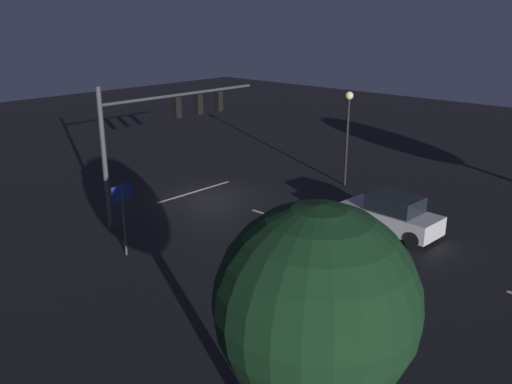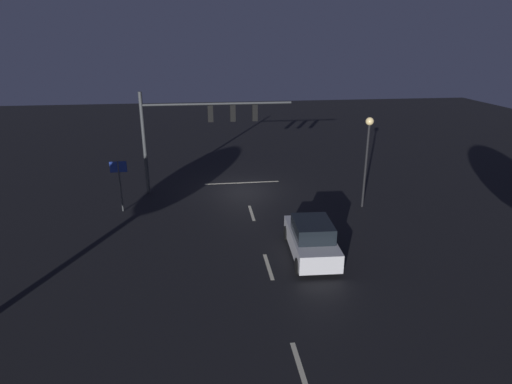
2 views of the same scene
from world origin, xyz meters
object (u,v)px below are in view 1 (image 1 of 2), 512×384
Objects in this scene: car_approaching at (391,215)px; street_lamp_left_kerb at (348,121)px; traffic_signal_assembly at (166,120)px; route_sign at (123,204)px; tree_right_near at (316,305)px.

street_lamp_left_kerb reaches higher than car_approaching.
car_approaching is at bearing 116.61° from traffic_signal_assembly.
traffic_signal_assembly is 5.84m from route_sign.
traffic_signal_assembly is 3.10× the size of route_sign.
traffic_signal_assembly is 11.07m from car_approaching.
car_approaching is 0.86× the size of street_lamp_left_kerb.
tree_right_near is (18.05, 11.33, 0.88)m from street_lamp_left_kerb.
street_lamp_left_kerb is at bearing 175.26° from route_sign.
car_approaching is 7.47m from street_lamp_left_kerb.
street_lamp_left_kerb is 13.75m from route_sign.
route_sign is (13.62, -1.13, -1.50)m from street_lamp_left_kerb.
tree_right_near is (4.44, 12.46, 2.38)m from route_sign.
traffic_signal_assembly reaches higher than street_lamp_left_kerb.
route_sign is at bearing -4.74° from street_lamp_left_kerb.
street_lamp_left_kerb is at bearing 156.19° from traffic_signal_assembly.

